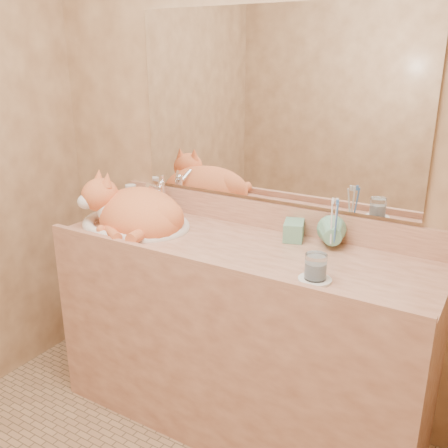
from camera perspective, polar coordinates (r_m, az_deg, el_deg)
The scene contains 12 objects.
wall_back at distance 2.18m, azimuth 5.50°, elevation 9.58°, with size 2.40×0.02×2.50m, color brown.
vanity_counter at distance 2.24m, azimuth 1.70°, elevation -12.72°, with size 1.60×0.55×0.85m, color #955A43, non-canonical shape.
mirror at distance 2.15m, azimuth 5.48°, elevation 13.22°, with size 1.30×0.02×0.80m, color white.
sink_basin at distance 2.30m, azimuth -10.16°, elevation 1.71°, with size 0.52×0.43×0.16m, color white, non-canonical shape.
faucet at distance 2.45m, azimuth -7.13°, elevation 3.14°, with size 0.05×0.13×0.18m, color white, non-canonical shape.
cat at distance 2.29m, azimuth -10.30°, elevation 1.59°, with size 0.47×0.38×0.25m, color #D86031, non-canonical shape.
soap_dispenser at distance 2.06m, azimuth 7.89°, elevation 0.01°, with size 0.08×0.08×0.18m, color #69A988.
toothbrush_cup at distance 2.02m, azimuth 12.32°, elevation -1.69°, with size 0.12×0.12×0.11m, color #69A988.
toothbrushes at distance 1.99m, azimuth 12.47°, elevation 0.38°, with size 0.04×0.04×0.23m, color silver, non-canonical shape.
saucer at distance 1.77m, azimuth 10.34°, elevation -6.29°, with size 0.12×0.12×0.01m, color white.
water_glass at distance 1.75m, azimuth 10.44°, elevation -4.81°, with size 0.08×0.08×0.09m, color silver.
lotion_bottle at distance 2.55m, azimuth -10.56°, elevation 3.01°, with size 0.05×0.05×0.13m, color silver.
Camera 1 is at (0.93, -0.94, 1.60)m, focal length 40.00 mm.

